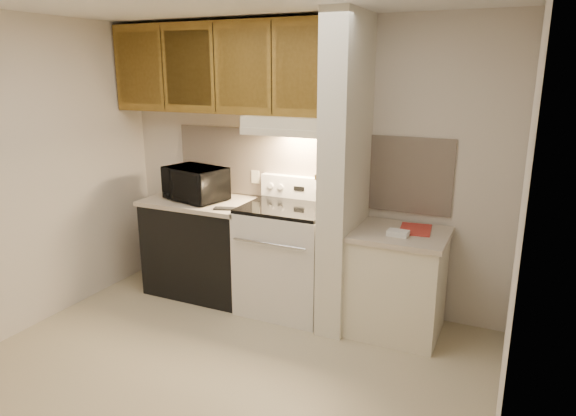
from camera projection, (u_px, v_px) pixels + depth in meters
The scene contains 49 objects.
floor at pixel (218, 375), 3.60m from camera, with size 3.60×3.60×0.00m, color #BEB18E.
wall_back at pixel (304, 165), 4.59m from camera, with size 3.60×0.02×2.50m, color beige.
wall_left at pixel (17, 178), 4.01m from camera, with size 0.02×3.00×2.50m, color beige.
wall_right at pixel (517, 241), 2.55m from camera, with size 0.02×3.00×2.50m, color beige.
backsplash at pixel (303, 166), 4.58m from camera, with size 2.60×0.02×0.63m, color beige.
range_body at pixel (287, 260), 4.50m from camera, with size 0.76×0.65×0.92m, color silver.
oven_window at pixel (271, 268), 4.21m from camera, with size 0.50×0.01×0.30m, color black.
oven_handle at pixel (269, 244), 4.12m from camera, with size 0.02×0.02×0.65m, color silver.
cooktop at pixel (287, 208), 4.37m from camera, with size 0.74×0.64×0.03m, color black.
range_backguard at pixel (301, 188), 4.59m from camera, with size 0.76×0.08×0.20m, color silver.
range_display at pixel (299, 189), 4.55m from camera, with size 0.10×0.01×0.04m, color black.
range_knob_left_outer at pixel (271, 186), 4.67m from camera, with size 0.05×0.05×0.02m, color silver.
range_knob_left_inner at pixel (281, 187), 4.62m from camera, with size 0.05×0.05×0.02m, color silver.
range_knob_right_inner at pixel (318, 191), 4.48m from camera, with size 0.05×0.05×0.02m, color silver.
range_knob_right_outer at pixel (328, 192), 4.44m from camera, with size 0.05×0.05×0.02m, color silver.
dishwasher_front at pixel (204, 248), 4.87m from camera, with size 1.00×0.63×0.87m, color black.
left_countertop at pixel (202, 202), 4.75m from camera, with size 1.04×0.67×0.04m, color #C3B49E.
spoon_rest at pixel (228, 209), 4.40m from camera, with size 0.23×0.07×0.02m, color black.
teal_jar at pixel (185, 186), 5.06m from camera, with size 0.10×0.10×0.11m, color #336E71.
outlet at pixel (255, 177), 4.80m from camera, with size 0.08×0.01×0.12m, color beige.
microwave at pixel (195, 183), 4.71m from camera, with size 0.55×0.37×0.30m, color black.
partition_pillar at pixel (345, 177), 4.08m from camera, with size 0.22×0.70×2.50m, color silver.
pillar_trim at pixel (332, 169), 4.11m from camera, with size 0.01×0.70×0.04m, color brown.
knife_strip at pixel (329, 168), 4.06m from camera, with size 0.02×0.42×0.04m, color black.
knife_blade_a at pixel (320, 184), 3.96m from camera, with size 0.01×0.04×0.16m, color silver.
knife_handle_a at pixel (320, 165), 3.92m from camera, with size 0.02×0.02×0.10m, color black.
knife_blade_b at pixel (324, 183), 4.03m from camera, with size 0.01×0.04×0.18m, color silver.
knife_handle_b at pixel (324, 163), 3.99m from camera, with size 0.02×0.02×0.10m, color black.
knife_blade_c at pixel (327, 182), 4.10m from camera, with size 0.01×0.04×0.20m, color silver.
knife_handle_c at pixel (327, 162), 4.05m from camera, with size 0.02×0.02×0.10m, color black.
knife_blade_d at pixel (330, 178), 4.16m from camera, with size 0.01×0.04×0.16m, color silver.
knife_handle_d at pixel (331, 160), 4.12m from camera, with size 0.02×0.02×0.10m, color black.
knife_blade_e at pixel (334, 177), 4.25m from camera, with size 0.01×0.04×0.18m, color silver.
knife_handle_e at pixel (335, 158), 4.21m from camera, with size 0.02×0.02×0.10m, color black.
oven_mitt at pixel (336, 184), 4.31m from camera, with size 0.03×0.11×0.27m, color slate.
right_cab_base at pixel (397, 285), 4.11m from camera, with size 0.70×0.60×0.81m, color beige.
right_countertop at pixel (400, 234), 4.00m from camera, with size 0.74×0.64×0.04m, color #C3B49E.
red_folder at pixel (415, 229), 4.04m from camera, with size 0.23×0.32×0.01m, color #B9322A.
white_box at pixel (398, 233), 3.90m from camera, with size 0.16×0.10×0.04m, color white.
range_hood at pixel (294, 125), 4.30m from camera, with size 0.78×0.44×0.15m, color beige.
hood_lip at pixel (283, 133), 4.13m from camera, with size 0.78×0.04×0.06m, color beige.
upper_cabinets at pixel (224, 68), 4.50m from camera, with size 2.18×0.33×0.77m, color brown.
cab_door_a at pixel (139, 68), 4.69m from camera, with size 0.46×0.01×0.63m, color brown.
cab_gap_a at pixel (163, 68), 4.58m from camera, with size 0.01×0.01×0.73m, color black.
cab_door_b at pixel (188, 68), 4.47m from camera, with size 0.46×0.01×0.63m, color brown.
cab_gap_b at pixel (214, 68), 4.36m from camera, with size 0.01×0.01×0.73m, color black.
cab_door_c at pixel (242, 68), 4.25m from camera, with size 0.46×0.01×0.63m, color brown.
cab_gap_c at pixel (272, 68), 4.14m from camera, with size 0.01×0.01×0.73m, color black.
cab_door_d at pixel (303, 68), 4.03m from camera, with size 0.46×0.01×0.63m, color brown.
Camera 1 is at (1.78, -2.67, 2.07)m, focal length 32.00 mm.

